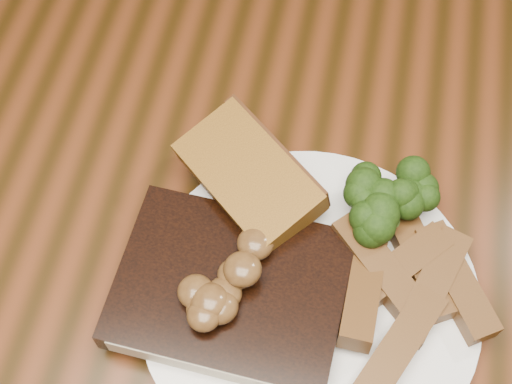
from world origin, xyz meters
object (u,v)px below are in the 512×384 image
(garlic_bread, at_px, (249,190))
(steak, at_px, (231,289))
(potato_wedges, at_px, (408,286))
(dining_table, at_px, (247,263))
(plate, at_px, (308,301))

(garlic_bread, bearing_deg, steak, -46.83)
(garlic_bread, distance_m, potato_wedges, 0.14)
(dining_table, height_order, steak, steak)
(steak, relative_size, garlic_bread, 1.44)
(dining_table, relative_size, plate, 6.32)
(garlic_bread, bearing_deg, plate, -10.26)
(steak, bearing_deg, dining_table, 96.29)
(dining_table, bearing_deg, plate, -46.03)
(steak, distance_m, garlic_bread, 0.08)
(steak, height_order, garlic_bread, same)
(plate, relative_size, steak, 1.55)
(steak, xyz_separation_m, garlic_bread, (-0.00, 0.08, 0.00))
(dining_table, distance_m, plate, 0.13)
(plate, bearing_deg, garlic_bread, 129.06)
(dining_table, xyz_separation_m, steak, (0.00, -0.07, 0.12))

